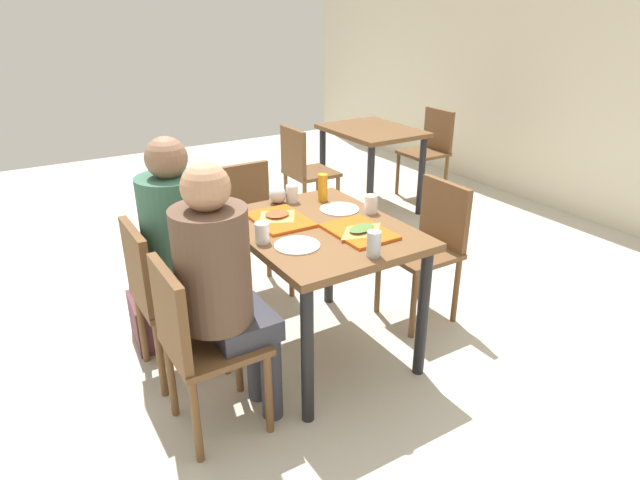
% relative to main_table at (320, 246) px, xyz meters
% --- Properties ---
extents(ground_plane, '(10.00, 10.00, 0.02)m').
position_rel_main_table_xyz_m(ground_plane, '(0.00, 0.00, -0.66)').
color(ground_plane, beige).
extents(main_table, '(1.02, 0.81, 0.77)m').
position_rel_main_table_xyz_m(main_table, '(0.00, 0.00, 0.00)').
color(main_table, brown).
rests_on(main_table, ground_plane).
extents(chair_near_left, '(0.40, 0.40, 0.86)m').
position_rel_main_table_xyz_m(chair_near_left, '(-0.25, -0.79, -0.15)').
color(chair_near_left, brown).
rests_on(chair_near_left, ground_plane).
extents(chair_near_right, '(0.40, 0.40, 0.86)m').
position_rel_main_table_xyz_m(chair_near_right, '(0.25, -0.79, -0.15)').
color(chair_near_right, brown).
rests_on(chair_near_right, ground_plane).
extents(chair_far_side, '(0.40, 0.40, 0.86)m').
position_rel_main_table_xyz_m(chair_far_side, '(0.00, 0.79, -0.15)').
color(chair_far_side, brown).
rests_on(chair_far_side, ground_plane).
extents(chair_left_end, '(0.40, 0.40, 0.86)m').
position_rel_main_table_xyz_m(chair_left_end, '(-0.89, 0.00, -0.15)').
color(chair_left_end, brown).
rests_on(chair_left_end, ground_plane).
extents(person_in_red, '(0.32, 0.42, 1.27)m').
position_rel_main_table_xyz_m(person_in_red, '(-0.25, -0.65, 0.10)').
color(person_in_red, '#383842').
rests_on(person_in_red, ground_plane).
extents(person_in_brown_jacket, '(0.32, 0.42, 1.27)m').
position_rel_main_table_xyz_m(person_in_brown_jacket, '(0.25, -0.65, 0.10)').
color(person_in_brown_jacket, '#383842').
rests_on(person_in_brown_jacket, ground_plane).
extents(tray_red_near, '(0.36, 0.27, 0.02)m').
position_rel_main_table_xyz_m(tray_red_near, '(-0.18, -0.14, 0.12)').
color(tray_red_near, '#D85914').
rests_on(tray_red_near, main_table).
extents(tray_red_far, '(0.36, 0.26, 0.02)m').
position_rel_main_table_xyz_m(tray_red_far, '(0.18, 0.12, 0.12)').
color(tray_red_far, '#D85914').
rests_on(tray_red_far, main_table).
extents(paper_plate_center, '(0.22, 0.22, 0.01)m').
position_rel_main_table_xyz_m(paper_plate_center, '(-0.15, 0.22, 0.12)').
color(paper_plate_center, white).
rests_on(paper_plate_center, main_table).
extents(paper_plate_near_edge, '(0.22, 0.22, 0.01)m').
position_rel_main_table_xyz_m(paper_plate_near_edge, '(0.15, -0.22, 0.12)').
color(paper_plate_near_edge, white).
rests_on(paper_plate_near_edge, main_table).
extents(pizza_slice_a, '(0.22, 0.24, 0.02)m').
position_rel_main_table_xyz_m(pizza_slice_a, '(-0.21, -0.14, 0.14)').
color(pizza_slice_a, tan).
rests_on(pizza_slice_a, tray_red_near).
extents(pizza_slice_b, '(0.19, 0.25, 0.02)m').
position_rel_main_table_xyz_m(pizza_slice_b, '(0.19, 0.12, 0.14)').
color(pizza_slice_b, '#C68C47').
rests_on(pizza_slice_b, tray_red_far).
extents(plastic_cup_a, '(0.07, 0.07, 0.10)m').
position_rel_main_table_xyz_m(plastic_cup_a, '(-0.03, 0.34, 0.16)').
color(plastic_cup_a, white).
rests_on(plastic_cup_a, main_table).
extents(plastic_cup_b, '(0.07, 0.07, 0.10)m').
position_rel_main_table_xyz_m(plastic_cup_b, '(0.03, -0.34, 0.16)').
color(plastic_cup_b, white).
rests_on(plastic_cup_b, main_table).
extents(plastic_cup_c, '(0.07, 0.07, 0.10)m').
position_rel_main_table_xyz_m(plastic_cup_c, '(-0.41, 0.06, 0.16)').
color(plastic_cup_c, white).
rests_on(plastic_cup_c, main_table).
extents(soda_can, '(0.07, 0.07, 0.12)m').
position_rel_main_table_xyz_m(soda_can, '(0.43, 0.02, 0.17)').
color(soda_can, '#B7BCC6').
rests_on(soda_can, main_table).
extents(condiment_bottle, '(0.06, 0.06, 0.16)m').
position_rel_main_table_xyz_m(condiment_bottle, '(-0.33, 0.22, 0.19)').
color(condiment_bottle, orange).
rests_on(condiment_bottle, main_table).
extents(foil_bundle, '(0.10, 0.10, 0.10)m').
position_rel_main_table_xyz_m(foil_bundle, '(-0.43, -0.02, 0.16)').
color(foil_bundle, silver).
rests_on(foil_bundle, main_table).
extents(handbag, '(0.33, 0.18, 0.28)m').
position_rel_main_table_xyz_m(handbag, '(-0.60, -0.80, -0.51)').
color(handbag, '#592D38').
rests_on(handbag, ground_plane).
extents(background_table, '(0.90, 0.70, 0.77)m').
position_rel_main_table_xyz_m(background_table, '(-1.77, 1.65, -0.02)').
color(background_table, brown).
rests_on(background_table, ground_plane).
extents(background_chair_near, '(0.40, 0.40, 0.86)m').
position_rel_main_table_xyz_m(background_chair_near, '(-1.77, 0.92, -0.15)').
color(background_chair_near, brown).
rests_on(background_chair_near, ground_plane).
extents(background_chair_far, '(0.40, 0.40, 0.86)m').
position_rel_main_table_xyz_m(background_chair_far, '(-1.77, 2.39, -0.15)').
color(background_chair_far, brown).
rests_on(background_chair_far, ground_plane).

